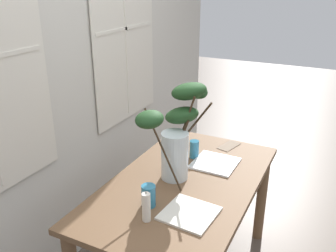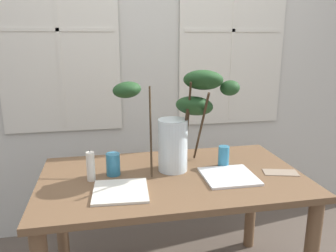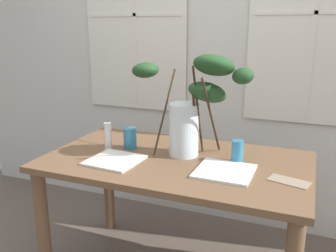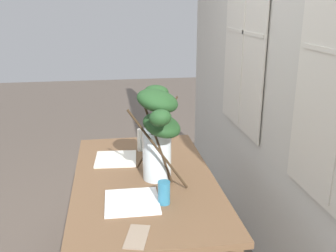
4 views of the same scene
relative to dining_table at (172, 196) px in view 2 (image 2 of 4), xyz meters
name	(u,v)px [view 2 (image 2 of 4)]	position (x,y,z in m)	size (l,w,h in m)	color
back_wall_with_windows	(149,61)	(0.00, 0.86, 0.69)	(4.38, 0.14, 2.63)	beige
dining_table	(172,196)	(0.00, 0.00, 0.00)	(1.43, 0.82, 0.76)	brown
vase_with_branches	(182,118)	(0.07, 0.08, 0.42)	(0.71, 0.33, 0.59)	silver
drinking_glass_blue_left	(113,164)	(-0.32, 0.07, 0.19)	(0.08, 0.08, 0.12)	teal
drinking_glass_blue_right	(224,156)	(0.32, 0.07, 0.19)	(0.06, 0.06, 0.12)	teal
plate_square_left	(121,191)	(-0.29, -0.16, 0.13)	(0.26, 0.26, 0.01)	silver
plate_square_right	(229,176)	(0.29, -0.09, 0.13)	(0.28, 0.28, 0.01)	white
napkin_folded	(280,172)	(0.60, -0.09, 0.13)	(0.19, 0.09, 0.00)	gray
pillar_candle	(91,166)	(-0.44, 0.01, 0.20)	(0.04, 0.04, 0.17)	silver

